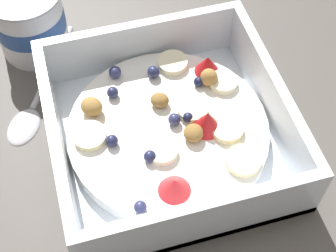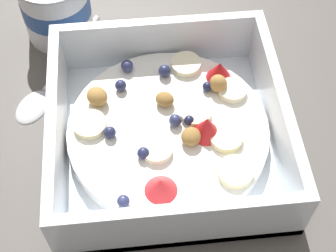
# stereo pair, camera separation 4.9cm
# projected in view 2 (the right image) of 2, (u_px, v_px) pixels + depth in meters

# --- Properties ---
(ground_plane) EXTENTS (2.40, 2.40, 0.00)m
(ground_plane) POSITION_uv_depth(u_px,v_px,m) (154.00, 130.00, 0.52)
(ground_plane) COLOR #56514C
(fruit_bowl) EXTENTS (0.22, 0.22, 0.07)m
(fruit_bowl) POSITION_uv_depth(u_px,v_px,m) (169.00, 131.00, 0.49)
(fruit_bowl) COLOR white
(fruit_bowl) RESTS_ON ground
(spoon) EXTENTS (0.10, 0.16, 0.01)m
(spoon) POSITION_uv_depth(u_px,v_px,m) (45.00, 87.00, 0.55)
(spoon) COLOR silver
(spoon) RESTS_ON ground
(yogurt_cup) EXTENTS (0.08, 0.08, 0.08)m
(yogurt_cup) POSITION_uv_depth(u_px,v_px,m) (56.00, 6.00, 0.57)
(yogurt_cup) COLOR white
(yogurt_cup) RESTS_ON ground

